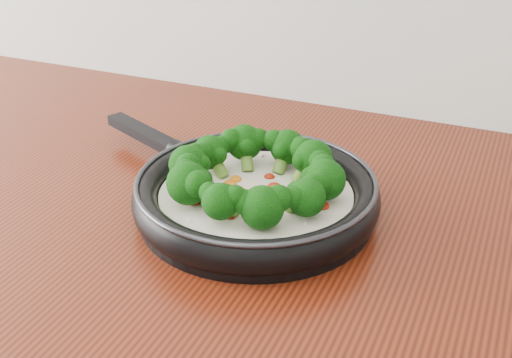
% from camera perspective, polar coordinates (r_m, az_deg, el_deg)
% --- Properties ---
extents(skillet, '(0.50, 0.40, 0.09)m').
position_cam_1_polar(skillet, '(0.80, -0.13, -0.99)').
color(skillet, black).
rests_on(skillet, counter).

